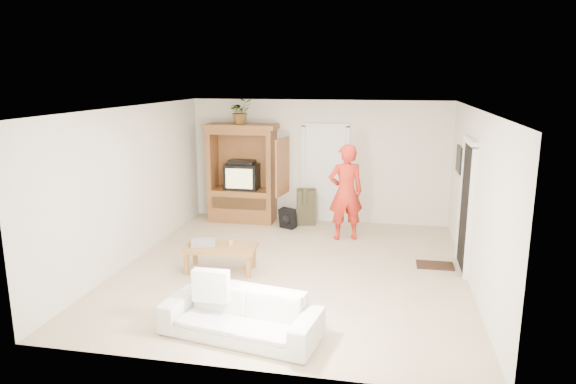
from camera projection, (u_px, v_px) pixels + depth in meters
name	position (u px, v px, depth m)	size (l,w,h in m)	color
floor	(292.00, 269.00, 8.38)	(6.00, 6.00, 0.00)	tan
ceiling	(293.00, 108.00, 7.81)	(6.00, 6.00, 0.00)	white
wall_back	(318.00, 161.00, 10.97)	(5.50, 5.50, 0.00)	silver
wall_front	(238.00, 255.00, 5.22)	(5.50, 5.50, 0.00)	silver
wall_left	(132.00, 185.00, 8.61)	(6.00, 6.00, 0.00)	silver
wall_right	(475.00, 199.00, 7.58)	(6.00, 6.00, 0.00)	silver
armoire	(243.00, 180.00, 11.03)	(1.82, 1.14, 2.10)	brown
door_back	(325.00, 175.00, 10.97)	(0.85, 0.05, 2.04)	white
doorway_right	(466.00, 208.00, 8.22)	(0.05, 0.90, 2.04)	black
framed_picture	(459.00, 159.00, 9.33)	(0.03, 0.60, 0.48)	black
doormat	(435.00, 265.00, 8.52)	(0.60, 0.40, 0.02)	#382316
plant	(241.00, 111.00, 10.68)	(0.47, 0.41, 0.52)	#4C7238
man	(346.00, 192.00, 9.75)	(0.67, 0.44, 1.85)	red
sofa	(241.00, 315.00, 6.16)	(1.91, 0.75, 0.56)	silver
coffee_table	(221.00, 249.00, 8.22)	(1.18, 0.71, 0.42)	olive
towel	(203.00, 242.00, 8.25)	(0.38, 0.28, 0.08)	#C8424D
candle	(231.00, 243.00, 8.21)	(0.08, 0.08, 0.10)	tan
backpack_black	(288.00, 219.00, 10.59)	(0.33, 0.19, 0.40)	black
backpack_olive	(306.00, 207.00, 10.85)	(0.40, 0.29, 0.75)	#47442B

